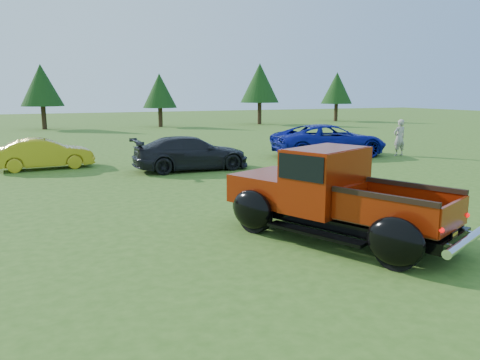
{
  "coord_description": "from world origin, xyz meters",
  "views": [
    {
      "loc": [
        -3.81,
        -8.76,
        2.91
      ],
      "look_at": [
        0.15,
        0.2,
        1.05
      ],
      "focal_mm": 35.0,
      "sensor_mm": 36.0,
      "label": 1
    }
  ],
  "objects_px": {
    "tree_east": "(260,83)",
    "show_car_blue": "(329,140)",
    "tree_far_east": "(337,88)",
    "pickup_truck": "(325,194)",
    "show_car_grey": "(191,153)",
    "tree_mid_right": "(160,91)",
    "show_car_yellow": "(44,154)",
    "spectator": "(399,138)",
    "tree_mid_left": "(41,85)"
  },
  "relations": [
    {
      "from": "pickup_truck",
      "to": "show_car_yellow",
      "type": "height_order",
      "value": "pickup_truck"
    },
    {
      "from": "spectator",
      "to": "tree_mid_right",
      "type": "bearing_deg",
      "value": -75.22
    },
    {
      "from": "tree_mid_right",
      "to": "pickup_truck",
      "type": "height_order",
      "value": "tree_mid_right"
    },
    {
      "from": "tree_mid_right",
      "to": "pickup_truck",
      "type": "bearing_deg",
      "value": -98.23
    },
    {
      "from": "pickup_truck",
      "to": "show_car_blue",
      "type": "xyz_separation_m",
      "value": [
        6.98,
        10.01,
        -0.13
      ]
    },
    {
      "from": "show_car_grey",
      "to": "tree_far_east",
      "type": "bearing_deg",
      "value": -43.07
    },
    {
      "from": "tree_mid_right",
      "to": "show_car_yellow",
      "type": "bearing_deg",
      "value": -115.88
    },
    {
      "from": "show_car_grey",
      "to": "spectator",
      "type": "height_order",
      "value": "spectator"
    },
    {
      "from": "tree_far_east",
      "to": "show_car_yellow",
      "type": "distance_m",
      "value": 34.15
    },
    {
      "from": "tree_mid_right",
      "to": "spectator",
      "type": "xyz_separation_m",
      "value": [
        5.5,
        -22.16,
        -2.14
      ]
    },
    {
      "from": "tree_east",
      "to": "tree_far_east",
      "type": "height_order",
      "value": "tree_east"
    },
    {
      "from": "tree_mid_left",
      "to": "tree_east",
      "type": "distance_m",
      "value": 18.06
    },
    {
      "from": "tree_mid_right",
      "to": "show_car_blue",
      "type": "bearing_deg",
      "value": -83.19
    },
    {
      "from": "tree_east",
      "to": "pickup_truck",
      "type": "bearing_deg",
      "value": -113.87
    },
    {
      "from": "show_car_blue",
      "to": "pickup_truck",
      "type": "bearing_deg",
      "value": 153.2
    },
    {
      "from": "tree_mid_left",
      "to": "tree_east",
      "type": "bearing_deg",
      "value": -4.76
    },
    {
      "from": "show_car_blue",
      "to": "spectator",
      "type": "relative_size",
      "value": 3.13
    },
    {
      "from": "tree_east",
      "to": "show_car_grey",
      "type": "bearing_deg",
      "value": -121.96
    },
    {
      "from": "tree_far_east",
      "to": "pickup_truck",
      "type": "distance_m",
      "value": 38.74
    },
    {
      "from": "tree_east",
      "to": "pickup_truck",
      "type": "relative_size",
      "value": 1.05
    },
    {
      "from": "tree_far_east",
      "to": "show_car_grey",
      "type": "relative_size",
      "value": 1.1
    },
    {
      "from": "pickup_truck",
      "to": "show_car_yellow",
      "type": "bearing_deg",
      "value": 90.26
    },
    {
      "from": "tree_mid_left",
      "to": "tree_mid_right",
      "type": "height_order",
      "value": "tree_mid_left"
    },
    {
      "from": "show_car_grey",
      "to": "spectator",
      "type": "distance_m",
      "value": 9.94
    },
    {
      "from": "tree_far_east",
      "to": "show_car_grey",
      "type": "distance_m",
      "value": 31.92
    },
    {
      "from": "tree_mid_right",
      "to": "spectator",
      "type": "distance_m",
      "value": 22.93
    },
    {
      "from": "tree_east",
      "to": "show_car_blue",
      "type": "height_order",
      "value": "tree_east"
    },
    {
      "from": "pickup_truck",
      "to": "spectator",
      "type": "bearing_deg",
      "value": 17.9
    },
    {
      "from": "tree_far_east",
      "to": "show_car_blue",
      "type": "relative_size",
      "value": 0.92
    },
    {
      "from": "tree_mid_right",
      "to": "tree_east",
      "type": "height_order",
      "value": "tree_east"
    },
    {
      "from": "tree_far_east",
      "to": "spectator",
      "type": "distance_m",
      "value": 25.99
    },
    {
      "from": "tree_mid_right",
      "to": "tree_east",
      "type": "relative_size",
      "value": 0.81
    },
    {
      "from": "tree_mid_right",
      "to": "tree_far_east",
      "type": "bearing_deg",
      "value": 1.59
    },
    {
      "from": "tree_far_east",
      "to": "spectator",
      "type": "bearing_deg",
      "value": -118.89
    },
    {
      "from": "show_car_yellow",
      "to": "spectator",
      "type": "bearing_deg",
      "value": -102.52
    },
    {
      "from": "show_car_yellow",
      "to": "show_car_grey",
      "type": "relative_size",
      "value": 0.81
    },
    {
      "from": "tree_east",
      "to": "spectator",
      "type": "bearing_deg",
      "value": -99.18
    },
    {
      "from": "show_car_blue",
      "to": "show_car_yellow",
      "type": "bearing_deg",
      "value": 91.56
    },
    {
      "from": "tree_far_east",
      "to": "pickup_truck",
      "type": "xyz_separation_m",
      "value": [
        -22.48,
        -31.46,
        -2.39
      ]
    },
    {
      "from": "tree_east",
      "to": "show_car_blue",
      "type": "relative_size",
      "value": 1.03
    },
    {
      "from": "tree_east",
      "to": "show_car_grey",
      "type": "xyz_separation_m",
      "value": [
        -13.44,
        -21.54,
        -3.02
      ]
    },
    {
      "from": "tree_mid_right",
      "to": "show_car_blue",
      "type": "xyz_separation_m",
      "value": [
        2.5,
        -20.95,
        -2.25
      ]
    },
    {
      "from": "tree_east",
      "to": "show_car_yellow",
      "type": "distance_m",
      "value": 26.75
    },
    {
      "from": "pickup_truck",
      "to": "show_car_blue",
      "type": "relative_size",
      "value": 0.99
    },
    {
      "from": "show_car_yellow",
      "to": "show_car_grey",
      "type": "distance_m",
      "value": 5.63
    },
    {
      "from": "pickup_truck",
      "to": "show_car_grey",
      "type": "bearing_deg",
      "value": 66.22
    },
    {
      "from": "tree_mid_right",
      "to": "tree_east",
      "type": "distance_m",
      "value": 9.04
    },
    {
      "from": "tree_mid_left",
      "to": "pickup_truck",
      "type": "xyz_separation_m",
      "value": [
        4.52,
        -31.96,
        -2.53
      ]
    },
    {
      "from": "tree_mid_left",
      "to": "show_car_yellow",
      "type": "height_order",
      "value": "tree_mid_left"
    },
    {
      "from": "tree_mid_right",
      "to": "show_car_yellow",
      "type": "xyz_separation_m",
      "value": [
        -9.5,
        -19.58,
        -2.39
      ]
    }
  ]
}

